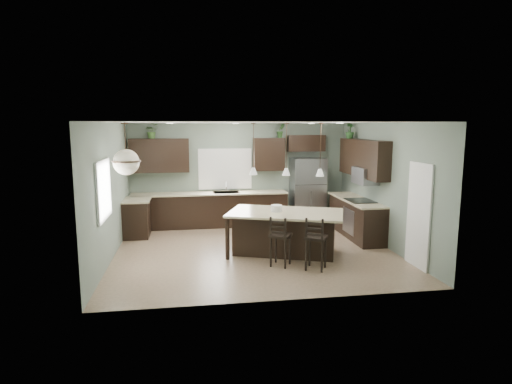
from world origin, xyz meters
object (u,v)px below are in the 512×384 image
object	(u,v)px
kitchen_island	(285,233)
bar_stool_right	(316,243)
bar_stool_center	(281,241)
refrigerator	(307,191)
plant_back_left	(152,131)
serving_dish	(276,208)

from	to	relation	value
kitchen_island	bar_stool_right	distance (m)	1.12
bar_stool_center	kitchen_island	bearing A→B (deg)	100.92
refrigerator	bar_stool_right	bearing A→B (deg)	-103.25
kitchen_island	bar_stool_center	bearing A→B (deg)	-89.44
kitchen_island	plant_back_left	bearing A→B (deg)	155.87
bar_stool_right	plant_back_left	bearing A→B (deg)	159.35
plant_back_left	refrigerator	bearing A→B (deg)	-1.82
kitchen_island	plant_back_left	world-z (taller)	plant_back_left
serving_dish	kitchen_island	bearing A→B (deg)	-20.41
refrigerator	kitchen_island	distance (m)	3.07
bar_stool_right	plant_back_left	size ratio (longest dim) A/B	2.62
kitchen_island	plant_back_left	size ratio (longest dim) A/B	5.99
kitchen_island	serving_dish	world-z (taller)	serving_dish
plant_back_left	kitchen_island	bearing A→B (deg)	-44.54
bar_stool_right	refrigerator	bearing A→B (deg)	106.34
kitchen_island	serving_dish	xyz separation A→B (m)	(-0.19, 0.07, 0.53)
refrigerator	bar_stool_right	size ratio (longest dim) A/B	1.78
kitchen_island	bar_stool_right	bearing A→B (deg)	-51.25
refrigerator	bar_stool_right	distance (m)	3.95
bar_stool_center	bar_stool_right	distance (m)	0.70
kitchen_island	serving_dish	size ratio (longest dim) A/B	9.93
refrigerator	bar_stool_center	xyz separation A→B (m)	(-1.52, -3.52, -0.42)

